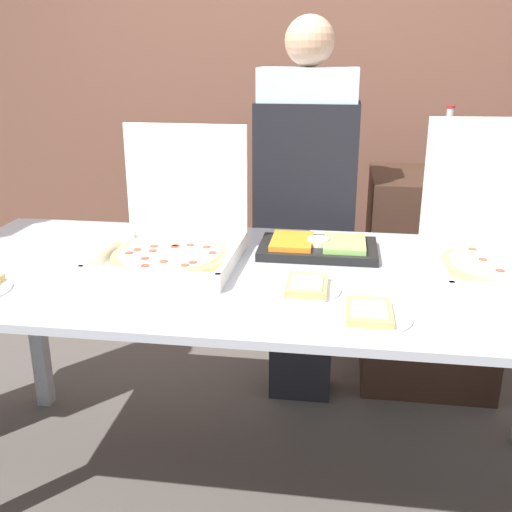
{
  "coord_description": "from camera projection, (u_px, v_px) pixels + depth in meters",
  "views": [
    {
      "loc": [
        0.26,
        -1.79,
        1.53
      ],
      "look_at": [
        0.0,
        0.0,
        0.92
      ],
      "focal_mm": 42.0,
      "sensor_mm": 36.0,
      "label": 1
    }
  ],
  "objects": [
    {
      "name": "ground_plane",
      "position": [
        256.0,
        491.0,
        2.2
      ],
      "size": [
        16.0,
        16.0,
        0.0
      ],
      "primitive_type": "plane",
      "color": "#514C47"
    },
    {
      "name": "brick_wall_behind",
      "position": [
        300.0,
        77.0,
        3.34
      ],
      "size": [
        10.0,
        0.06,
        2.8
      ],
      "color": "brown",
      "rests_on": "ground_plane"
    },
    {
      "name": "buffet_table",
      "position": [
        256.0,
        297.0,
        1.95
      ],
      "size": [
        2.18,
        0.98,
        0.87
      ],
      "color": "#A8AAB2",
      "rests_on": "ground_plane"
    },
    {
      "name": "pizza_box_near_left",
      "position": [
        174.0,
        238.0,
        2.0
      ],
      "size": [
        0.45,
        0.46,
        0.43
      ],
      "rotation": [
        0.0,
        0.0,
        -0.02
      ],
      "color": "white",
      "rests_on": "buffet_table"
    },
    {
      "name": "pizza_box_near_right",
      "position": [
        504.0,
        245.0,
        1.91
      ],
      "size": [
        0.5,
        0.51,
        0.46
      ],
      "rotation": [
        0.0,
        0.0,
        0.07
      ],
      "color": "white",
      "rests_on": "buffet_table"
    },
    {
      "name": "paper_plate_front_left",
      "position": [
        369.0,
        313.0,
        1.58
      ],
      "size": [
        0.23,
        0.23,
        0.03
      ],
      "color": "white",
      "rests_on": "buffet_table"
    },
    {
      "name": "paper_plate_front_right",
      "position": [
        307.0,
        286.0,
        1.76
      ],
      "size": [
        0.2,
        0.2,
        0.03
      ],
      "color": "white",
      "rests_on": "buffet_table"
    },
    {
      "name": "veggie_tray",
      "position": [
        318.0,
        247.0,
        2.09
      ],
      "size": [
        0.41,
        0.25,
        0.05
      ],
      "color": "black",
      "rests_on": "buffet_table"
    },
    {
      "name": "sideboard_podium",
      "position": [
        430.0,
        279.0,
        2.86
      ],
      "size": [
        0.61,
        0.57,
        1.01
      ],
      "color": "#382319",
      "rests_on": "ground_plane"
    },
    {
      "name": "soda_bottle",
      "position": [
        447.0,
        143.0,
        2.74
      ],
      "size": [
        0.09,
        0.09,
        0.3
      ],
      "color": "#B7BCC1",
      "rests_on": "sideboard_podium"
    },
    {
      "name": "soda_can_silver",
      "position": [
        487.0,
        164.0,
        2.6
      ],
      "size": [
        0.07,
        0.07,
        0.12
      ],
      "color": "silver",
      "rests_on": "sideboard_podium"
    },
    {
      "name": "person_server_vest",
      "position": [
        305.0,
        198.0,
        2.56
      ],
      "size": [
        0.42,
        0.24,
        1.67
      ],
      "rotation": [
        0.0,
        0.0,
        3.14
      ],
      "color": "black",
      "rests_on": "ground_plane"
    }
  ]
}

